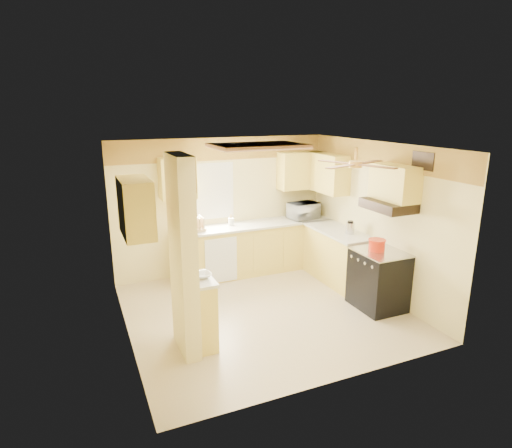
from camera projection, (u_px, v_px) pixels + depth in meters
name	position (u px, v px, depth m)	size (l,w,h in m)	color
floor	(265.00, 311.00, 6.53)	(4.00, 4.00, 0.00)	beige
ceiling	(266.00, 146.00, 5.88)	(4.00, 4.00, 0.00)	white
wall_back	(222.00, 206.00, 7.89)	(4.00, 4.00, 0.00)	#ECDA90
wall_front	(340.00, 280.00, 4.52)	(4.00, 4.00, 0.00)	#ECDA90
wall_left	(122.00, 251.00, 5.44)	(3.80, 3.80, 0.00)	#ECDA90
wall_right	(376.00, 219.00, 6.97)	(3.80, 3.80, 0.00)	#ECDA90
wallpaper_border	(221.00, 149.00, 7.59)	(4.00, 0.02, 0.40)	gold
partition_column	(183.00, 257.00, 5.20)	(0.20, 0.70, 2.50)	#ECDA90
partition_ledge	(203.00, 314.00, 5.50)	(0.25, 0.55, 0.90)	#FFDB64
ledge_top	(201.00, 280.00, 5.37)	(0.28, 0.58, 0.04)	silver
lower_cabinets_back	(254.00, 249.00, 8.02)	(3.00, 0.60, 0.90)	#FFDB64
lower_cabinets_right	(338.00, 257.00, 7.60)	(0.60, 1.40, 0.90)	#FFDB64
countertop_back	(254.00, 225.00, 7.89)	(3.04, 0.64, 0.04)	silver
countertop_right	(338.00, 231.00, 7.47)	(0.64, 1.44, 0.04)	silver
dishwasher_panel	(221.00, 260.00, 7.47)	(0.58, 0.02, 0.80)	white
window	(209.00, 191.00, 7.70)	(0.92, 0.02, 1.02)	white
upper_cab_back_left	(177.00, 178.00, 7.25)	(0.60, 0.35, 0.70)	#FFDB64
upper_cab_back_right	(301.00, 170.00, 8.17)	(0.90, 0.35, 0.70)	#FFDB64
upper_cab_right	(327.00, 173.00, 7.85)	(0.35, 1.00, 0.70)	#FFDB64
upper_cab_left_wall	(136.00, 208.00, 5.13)	(0.35, 0.75, 0.70)	#FFDB64
upper_cab_over_stove	(395.00, 183.00, 6.23)	(0.35, 0.76, 0.52)	#FFDB64
stove	(378.00, 279.00, 6.57)	(0.68, 0.77, 0.92)	black
range_hood	(388.00, 205.00, 6.29)	(0.50, 0.76, 0.14)	black
poster_menu	(190.00, 208.00, 5.09)	(0.02, 0.42, 0.57)	black
poster_nashville	(192.00, 260.00, 5.26)	(0.02, 0.42, 0.57)	black
ceiling_light_panel	(258.00, 146.00, 6.37)	(1.35, 0.95, 0.06)	brown
ceiling_fan	(355.00, 164.00, 5.70)	(1.15, 1.15, 0.26)	gold
vent_grate	(423.00, 161.00, 5.89)	(0.02, 0.40, 0.25)	black
microwave	(303.00, 211.00, 8.22)	(0.56, 0.38, 0.31)	white
bowl	(202.00, 275.00, 5.38)	(0.22, 0.22, 0.06)	white
dutch_oven	(377.00, 245.00, 6.46)	(0.26, 0.26, 0.18)	red
kettle	(350.00, 228.00, 7.23)	(0.15, 0.15, 0.22)	silver
dish_rack	(191.00, 226.00, 7.40)	(0.44, 0.34, 0.24)	tan
utensil_crock	(231.00, 222.00, 7.76)	(0.10, 0.10, 0.21)	white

